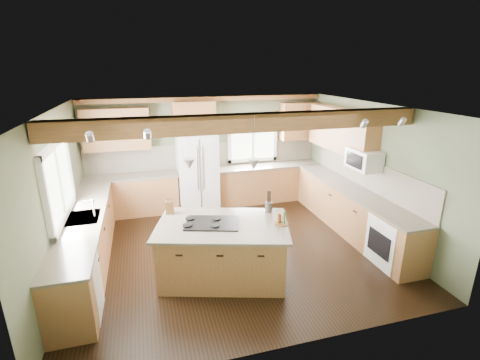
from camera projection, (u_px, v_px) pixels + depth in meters
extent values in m
plane|color=black|center=(233.00, 248.00, 6.50)|extent=(5.60, 5.60, 0.00)
plane|color=silver|center=(232.00, 108.00, 5.69)|extent=(5.60, 5.60, 0.00)
plane|color=#4B533B|center=(207.00, 151.00, 8.38)|extent=(5.60, 0.00, 5.60)
plane|color=#4B533B|center=(58.00, 198.00, 5.38)|extent=(0.00, 5.00, 5.00)
plane|color=#4B533B|center=(371.00, 170.00, 6.82)|extent=(0.00, 5.00, 5.00)
cube|color=#4D2D16|center=(246.00, 123.00, 5.00)|extent=(5.55, 0.26, 0.26)
cube|color=#4D2D16|center=(206.00, 99.00, 7.91)|extent=(5.55, 0.20, 0.10)
cube|color=brown|center=(207.00, 155.00, 8.40)|extent=(5.58, 0.03, 0.58)
cube|color=brown|center=(368.00, 174.00, 6.89)|extent=(0.03, 3.70, 0.58)
cube|color=brown|center=(133.00, 196.00, 7.92)|extent=(2.02, 0.60, 0.88)
cube|color=#4B4237|center=(131.00, 176.00, 7.77)|extent=(2.06, 0.64, 0.04)
cube|color=brown|center=(268.00, 183.00, 8.76)|extent=(2.62, 0.60, 0.88)
cube|color=#4B4237|center=(269.00, 166.00, 8.62)|extent=(2.66, 0.64, 0.04)
cube|color=brown|center=(87.00, 244.00, 5.77)|extent=(0.60, 3.70, 0.88)
cube|color=#4B4237|center=(83.00, 218.00, 5.62)|extent=(0.64, 3.74, 0.04)
cube|color=brown|center=(351.00, 211.00, 7.06)|extent=(0.60, 3.70, 0.88)
cube|color=#4B4237|center=(354.00, 190.00, 6.91)|extent=(0.64, 3.74, 0.04)
cube|color=brown|center=(117.00, 129.00, 7.51)|extent=(1.40, 0.35, 0.90)
cube|color=brown|center=(194.00, 117.00, 7.88)|extent=(0.96, 0.35, 0.70)
cube|color=brown|center=(341.00, 130.00, 7.39)|extent=(0.35, 2.20, 0.90)
cube|color=brown|center=(299.00, 121.00, 8.61)|extent=(0.90, 0.35, 0.90)
cube|color=white|center=(57.00, 182.00, 5.35)|extent=(0.04, 1.60, 1.05)
cube|color=white|center=(252.00, 138.00, 8.58)|extent=(1.10, 0.04, 1.00)
cube|color=#262628|center=(83.00, 218.00, 5.62)|extent=(0.50, 0.65, 0.03)
cylinder|color=#B2B2B7|center=(94.00, 209.00, 5.62)|extent=(0.02, 0.02, 0.28)
cube|color=white|center=(75.00, 290.00, 4.58)|extent=(0.60, 0.60, 0.84)
cube|color=white|center=(394.00, 241.00, 5.87)|extent=(0.60, 0.72, 0.84)
cube|color=white|center=(364.00, 159.00, 6.64)|extent=(0.40, 0.70, 0.38)
cone|color=#B2B2B7|center=(189.00, 164.00, 5.10)|extent=(0.18, 0.18, 0.16)
cone|color=#B2B2B7|center=(254.00, 164.00, 5.08)|extent=(0.18, 0.18, 0.16)
cube|color=silver|center=(197.00, 172.00, 8.08)|extent=(0.90, 0.74, 1.80)
cube|color=brown|center=(223.00, 251.00, 5.54)|extent=(2.15, 1.66, 0.88)
cube|color=#4B4237|center=(222.00, 225.00, 5.39)|extent=(2.31, 1.82, 0.04)
cube|color=black|center=(212.00, 223.00, 5.39)|extent=(0.94, 0.76, 0.02)
cube|color=brown|center=(170.00, 207.00, 5.73)|extent=(0.14, 0.12, 0.22)
cylinder|color=#463E38|center=(269.00, 207.00, 5.82)|extent=(0.17, 0.17, 0.17)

